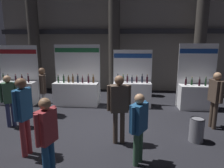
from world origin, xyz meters
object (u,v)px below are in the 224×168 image
object	(u,v)px
exhibitor_booth_0	(17,90)
visitor_3	(215,95)
exhibitor_booth_3	(197,94)
visitor_0	(23,110)
visitor_7	(47,133)
trash_bin	(197,130)
visitor_4	(139,123)
visitor_1	(119,103)
exhibitor_booth_2	(132,92)
visitor_2	(9,97)
visitor_5	(43,87)
exhibitor_booth_1	(77,91)

from	to	relation	value
exhibitor_booth_0	visitor_3	distance (m)	7.58
exhibitor_booth_3	visitor_3	bearing A→B (deg)	-92.89
visitor_0	visitor_7	size ratio (longest dim) A/B	1.12
exhibitor_booth_0	trash_bin	world-z (taller)	exhibitor_booth_0
visitor_3	visitor_4	distance (m)	3.15
visitor_1	visitor_4	size ratio (longest dim) A/B	1.14
exhibitor_booth_2	visitor_2	world-z (taller)	exhibitor_booth_2
exhibitor_booth_2	visitor_1	world-z (taller)	exhibitor_booth_2
visitor_3	visitor_5	distance (m)	5.68
exhibitor_booth_3	visitor_3	xyz separation A→B (m)	(-0.09, -1.85, 0.44)
visitor_1	visitor_7	xyz separation A→B (m)	(-1.24, -1.58, -0.13)
exhibitor_booth_1	visitor_5	xyz separation A→B (m)	(-0.86, -1.27, 0.42)
visitor_5	exhibitor_booth_0	bearing A→B (deg)	-148.11
visitor_0	visitor_2	size ratio (longest dim) A/B	1.13
visitor_2	visitor_3	distance (m)	6.26
visitor_2	visitor_4	xyz separation A→B (m)	(3.88, -1.64, -0.02)
exhibitor_booth_0	visitor_4	size ratio (longest dim) A/B	1.56
exhibitor_booth_1	visitor_7	world-z (taller)	exhibitor_booth_1
trash_bin	visitor_4	size ratio (longest dim) A/B	0.41
visitor_4	trash_bin	bearing A→B (deg)	155.76
visitor_2	visitor_3	world-z (taller)	visitor_3
visitor_0	visitor_5	xyz separation A→B (m)	(-0.69, 2.61, -0.07)
exhibitor_booth_3	trash_bin	distance (m)	2.92
exhibitor_booth_2	visitor_3	xyz separation A→B (m)	(2.46, -1.99, 0.46)
visitor_0	visitor_1	xyz separation A→B (m)	(2.12, 0.76, -0.01)
visitor_0	visitor_3	size ratio (longest dim) A/B	1.06
visitor_3	visitor_5	size ratio (longest dim) A/B	1.01
exhibitor_booth_3	visitor_4	distance (m)	4.64
exhibitor_booth_1	trash_bin	xyz separation A→B (m)	(4.00, -2.85, -0.28)
visitor_1	visitor_2	xyz separation A→B (m)	(-3.41, 0.76, -0.14)
exhibitor_booth_3	visitor_2	distance (m)	6.75
exhibitor_booth_1	trash_bin	size ratio (longest dim) A/B	3.83
trash_bin	visitor_3	size ratio (longest dim) A/B	0.37
visitor_7	visitor_2	bearing A→B (deg)	-119.72
visitor_1	visitor_2	world-z (taller)	visitor_1
trash_bin	visitor_5	bearing A→B (deg)	162.05
visitor_2	visitor_4	world-z (taller)	visitor_2
exhibitor_booth_1	visitor_7	distance (m)	4.76
visitor_5	visitor_0	bearing A→B (deg)	-7.54
visitor_4	visitor_7	xyz separation A→B (m)	(-1.70, -0.70, 0.03)
visitor_0	visitor_3	xyz separation A→B (m)	(4.95, 1.96, -0.06)
visitor_1	visitor_7	bearing A→B (deg)	39.56
visitor_3	visitor_7	distance (m)	4.93
visitor_2	trash_bin	bearing A→B (deg)	140.84
visitor_1	visitor_5	distance (m)	3.36
visitor_4	visitor_5	size ratio (longest dim) A/B	0.92
visitor_1	visitor_4	world-z (taller)	visitor_1
visitor_5	exhibitor_booth_3	bearing A→B (deg)	79.53
exhibitor_booth_3	visitor_1	distance (m)	4.25
visitor_1	visitor_7	world-z (taller)	visitor_1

